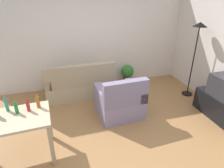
{
  "coord_description": "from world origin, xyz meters",
  "views": [
    {
      "loc": [
        -0.85,
        -2.8,
        2.4
      ],
      "look_at": [
        0.1,
        0.5,
        0.75
      ],
      "focal_mm": 30.65,
      "sensor_mm": 36.0,
      "label": 1
    }
  ],
  "objects_px": {
    "potted_plant": "(127,73)",
    "tv_stand": "(220,107)",
    "bottle_amber": "(38,102)",
    "bottle_tall": "(7,105)",
    "armchair": "(120,102)",
    "bottle_green": "(16,108)",
    "couch": "(80,84)",
    "torchiere_lamp": "(197,40)",
    "bottle_red": "(28,106)",
    "desk": "(8,125)"
  },
  "relations": [
    {
      "from": "potted_plant",
      "to": "tv_stand",
      "type": "bearing_deg",
      "value": -58.22
    },
    {
      "from": "potted_plant",
      "to": "bottle_amber",
      "type": "distance_m",
      "value": 2.97
    },
    {
      "from": "bottle_tall",
      "to": "potted_plant",
      "type": "bearing_deg",
      "value": 35.43
    },
    {
      "from": "tv_stand",
      "to": "bottle_tall",
      "type": "bearing_deg",
      "value": 87.22
    },
    {
      "from": "potted_plant",
      "to": "armchair",
      "type": "height_order",
      "value": "armchair"
    },
    {
      "from": "tv_stand",
      "to": "bottle_green",
      "type": "distance_m",
      "value": 3.85
    },
    {
      "from": "tv_stand",
      "to": "potted_plant",
      "type": "relative_size",
      "value": 1.93
    },
    {
      "from": "couch",
      "to": "torchiere_lamp",
      "type": "height_order",
      "value": "torchiere_lamp"
    },
    {
      "from": "torchiere_lamp",
      "to": "armchair",
      "type": "distance_m",
      "value": 2.29
    },
    {
      "from": "tv_stand",
      "to": "bottle_red",
      "type": "xyz_separation_m",
      "value": [
        -3.64,
        0.11,
        0.61
      ]
    },
    {
      "from": "bottle_tall",
      "to": "bottle_green",
      "type": "xyz_separation_m",
      "value": [
        0.15,
        -0.11,
        -0.02
      ]
    },
    {
      "from": "tv_stand",
      "to": "potted_plant",
      "type": "xyz_separation_m",
      "value": [
        -1.29,
        2.08,
        0.09
      ]
    },
    {
      "from": "desk",
      "to": "armchair",
      "type": "xyz_separation_m",
      "value": [
        1.96,
        0.7,
        -0.33
      ]
    },
    {
      "from": "tv_stand",
      "to": "desk",
      "type": "height_order",
      "value": "desk"
    },
    {
      "from": "bottle_amber",
      "to": "bottle_tall",
      "type": "bearing_deg",
      "value": 176.82
    },
    {
      "from": "bottle_red",
      "to": "bottle_amber",
      "type": "distance_m",
      "value": 0.15
    },
    {
      "from": "tv_stand",
      "to": "bottle_tall",
      "type": "xyz_separation_m",
      "value": [
        -3.95,
        0.19,
        0.63
      ]
    },
    {
      "from": "couch",
      "to": "potted_plant",
      "type": "bearing_deg",
      "value": -167.36
    },
    {
      "from": "torchiere_lamp",
      "to": "desk",
      "type": "distance_m",
      "value": 4.16
    },
    {
      "from": "desk",
      "to": "bottle_green",
      "type": "relative_size",
      "value": 6.17
    },
    {
      "from": "bottle_green",
      "to": "desk",
      "type": "bearing_deg",
      "value": -138.33
    },
    {
      "from": "potted_plant",
      "to": "bottle_tall",
      "type": "xyz_separation_m",
      "value": [
        -2.66,
        -1.89,
        0.54
      ]
    },
    {
      "from": "desk",
      "to": "bottle_amber",
      "type": "xyz_separation_m",
      "value": [
        0.44,
        0.2,
        0.21
      ]
    },
    {
      "from": "torchiere_lamp",
      "to": "bottle_green",
      "type": "xyz_separation_m",
      "value": [
        -3.8,
        -0.98,
        -0.57
      ]
    },
    {
      "from": "bottle_red",
      "to": "bottle_amber",
      "type": "bearing_deg",
      "value": 22.7
    },
    {
      "from": "torchiere_lamp",
      "to": "potted_plant",
      "type": "relative_size",
      "value": 3.18
    },
    {
      "from": "bottle_tall",
      "to": "bottle_amber",
      "type": "distance_m",
      "value": 0.45
    },
    {
      "from": "tv_stand",
      "to": "bottle_amber",
      "type": "height_order",
      "value": "bottle_amber"
    },
    {
      "from": "torchiere_lamp",
      "to": "bottle_amber",
      "type": "distance_m",
      "value": 3.66
    },
    {
      "from": "armchair",
      "to": "bottle_amber",
      "type": "relative_size",
      "value": 4.2
    },
    {
      "from": "torchiere_lamp",
      "to": "bottle_green",
      "type": "bearing_deg",
      "value": -165.58
    },
    {
      "from": "bottle_tall",
      "to": "bottle_red",
      "type": "relative_size",
      "value": 1.15
    },
    {
      "from": "armchair",
      "to": "bottle_red",
      "type": "height_order",
      "value": "bottle_red"
    },
    {
      "from": "torchiere_lamp",
      "to": "bottle_amber",
      "type": "xyz_separation_m",
      "value": [
        -3.5,
        -0.9,
        -0.56
      ]
    },
    {
      "from": "potted_plant",
      "to": "desk",
      "type": "bearing_deg",
      "value": -141.33
    },
    {
      "from": "couch",
      "to": "armchair",
      "type": "bearing_deg",
      "value": 122.48
    },
    {
      "from": "couch",
      "to": "bottle_green",
      "type": "xyz_separation_m",
      "value": [
        -1.12,
        -1.69,
        0.54
      ]
    },
    {
      "from": "desk",
      "to": "torchiere_lamp",
      "type": "bearing_deg",
      "value": 11.96
    },
    {
      "from": "bottle_tall",
      "to": "bottle_red",
      "type": "bearing_deg",
      "value": -15.22
    },
    {
      "from": "torchiere_lamp",
      "to": "bottle_amber",
      "type": "relative_size",
      "value": 8.1
    },
    {
      "from": "torchiere_lamp",
      "to": "couch",
      "type": "bearing_deg",
      "value": 165.2
    },
    {
      "from": "bottle_tall",
      "to": "couch",
      "type": "bearing_deg",
      "value": 51.25
    },
    {
      "from": "couch",
      "to": "bottle_amber",
      "type": "distance_m",
      "value": 1.88
    },
    {
      "from": "torchiere_lamp",
      "to": "potted_plant",
      "type": "bearing_deg",
      "value": 141.68
    },
    {
      "from": "bottle_amber",
      "to": "armchair",
      "type": "bearing_deg",
      "value": 18.08
    },
    {
      "from": "couch",
      "to": "bottle_red",
      "type": "xyz_separation_m",
      "value": [
        -0.96,
        -1.66,
        0.54
      ]
    },
    {
      "from": "tv_stand",
      "to": "potted_plant",
      "type": "bearing_deg",
      "value": 31.78
    },
    {
      "from": "desk",
      "to": "bottle_tall",
      "type": "xyz_separation_m",
      "value": [
        -0.01,
        0.23,
        0.22
      ]
    },
    {
      "from": "tv_stand",
      "to": "armchair",
      "type": "bearing_deg",
      "value": 71.41
    },
    {
      "from": "desk",
      "to": "bottle_red",
      "type": "height_order",
      "value": "bottle_red"
    }
  ]
}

